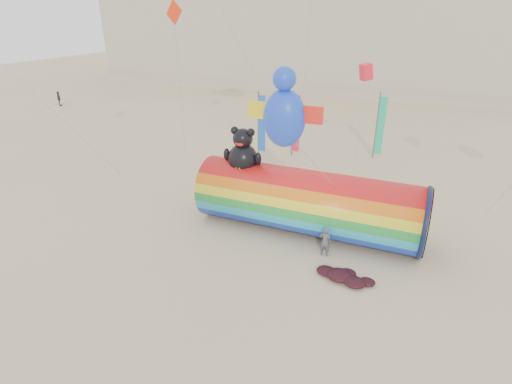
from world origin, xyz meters
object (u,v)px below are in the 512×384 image
at_px(hotel_building, 296,14).
at_px(windsock_assembly, 307,200).
at_px(kite_handler, 325,241).
at_px(fabric_bundle, 344,276).

height_order(hotel_building, windsock_assembly, hotel_building).
xyz_separation_m(windsock_assembly, kite_handler, (1.50, -1.95, -1.03)).
bearing_deg(hotel_building, kite_handler, -70.06).
xyz_separation_m(hotel_building, fabric_bundle, (17.64, -46.69, -10.14)).
bearing_deg(hotel_building, windsock_assembly, -70.99).
bearing_deg(fabric_bundle, hotel_building, 110.70).
relative_size(windsock_assembly, fabric_bundle, 4.46).
xyz_separation_m(hotel_building, windsock_assembly, (14.87, -43.15, -8.52)).
bearing_deg(kite_handler, hotel_building, -74.50).
xyz_separation_m(kite_handler, fabric_bundle, (1.28, -1.59, -0.59)).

